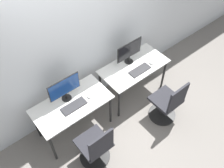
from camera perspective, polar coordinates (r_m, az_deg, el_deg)
ground_plane at (r=4.45m, az=1.02°, el=-8.23°), size 20.00×20.00×0.00m
wall_back at (r=3.82m, az=-6.02°, el=10.89°), size 12.00×0.05×2.80m
desk_left at (r=3.88m, az=-9.13°, el=-5.13°), size 1.19×0.62×0.71m
monitor_left at (r=3.71m, az=-10.81°, el=-0.95°), size 0.51×0.15×0.42m
keyboard_left at (r=3.77m, az=-8.70°, el=-5.01°), size 0.39×0.16×0.02m
mouse_left at (r=3.85m, az=-5.29°, el=-2.83°), size 0.06×0.09×0.03m
office_chair_left at (r=3.77m, az=-3.72°, el=-14.32°), size 0.48×0.48×0.91m
desk_right at (r=4.38m, az=4.97°, el=3.43°), size 1.19×0.62×0.71m
monitor_right at (r=4.23m, az=3.99°, el=7.49°), size 0.51×0.15×0.42m
keyboard_right at (r=4.24m, az=6.38°, el=3.19°), size 0.39×0.16×0.02m
mouse_right at (r=4.38m, az=9.02°, el=4.75°), size 0.06×0.09×0.03m
office_chair_right at (r=4.28m, az=12.56°, el=-4.47°), size 0.48×0.48×0.91m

